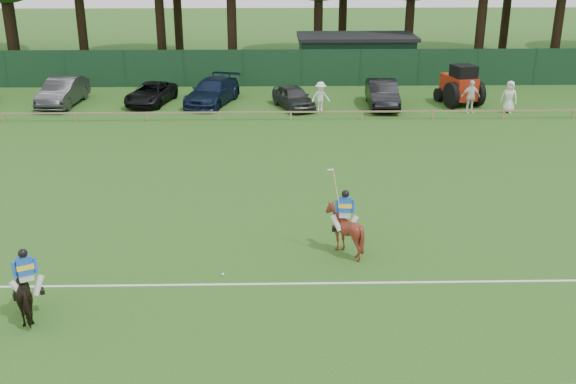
{
  "coord_description": "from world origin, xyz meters",
  "views": [
    {
      "loc": [
        0.01,
        -18.73,
        9.72
      ],
      "look_at": [
        0.5,
        3.0,
        1.4
      ],
      "focal_mm": 42.0,
      "sensor_mm": 36.0,
      "label": 1
    }
  ],
  "objects_px": {
    "sedan_navy": "(212,92)",
    "hatch_grey": "(293,97)",
    "spectator_mid": "(471,97)",
    "spectator_right": "(509,97)",
    "horse_chestnut": "(344,230)",
    "polo_ball": "(223,274)",
    "suv_black": "(151,94)",
    "tractor": "(460,86)",
    "utility_shed": "(356,56)",
    "spectator_left": "(321,97)",
    "horse_dark": "(29,293)",
    "sedan_grey": "(63,92)",
    "estate_black": "(382,94)"
  },
  "relations": [
    {
      "from": "sedan_navy",
      "to": "hatch_grey",
      "type": "xyz_separation_m",
      "value": [
        4.92,
        -1.17,
        -0.09
      ]
    },
    {
      "from": "spectator_mid",
      "to": "spectator_right",
      "type": "bearing_deg",
      "value": -5.0
    },
    {
      "from": "horse_chestnut",
      "to": "polo_ball",
      "type": "xyz_separation_m",
      "value": [
        -3.85,
        -1.55,
        -0.75
      ]
    },
    {
      "from": "hatch_grey",
      "to": "spectator_mid",
      "type": "distance_m",
      "value": 10.33
    },
    {
      "from": "hatch_grey",
      "to": "suv_black",
      "type": "bearing_deg",
      "value": 151.15
    },
    {
      "from": "sedan_navy",
      "to": "tractor",
      "type": "distance_m",
      "value": 15.06
    },
    {
      "from": "suv_black",
      "to": "hatch_grey",
      "type": "xyz_separation_m",
      "value": [
        8.69,
        -1.3,
        0.04
      ]
    },
    {
      "from": "suv_black",
      "to": "tractor",
      "type": "relative_size",
      "value": 1.38
    },
    {
      "from": "tractor",
      "to": "utility_shed",
      "type": "bearing_deg",
      "value": 107.62
    },
    {
      "from": "hatch_grey",
      "to": "spectator_left",
      "type": "relative_size",
      "value": 2.19
    },
    {
      "from": "horse_dark",
      "to": "sedan_grey",
      "type": "distance_m",
      "value": 25.23
    },
    {
      "from": "spectator_right",
      "to": "polo_ball",
      "type": "relative_size",
      "value": 20.59
    },
    {
      "from": "horse_dark",
      "to": "sedan_navy",
      "type": "xyz_separation_m",
      "value": [
        2.91,
        24.58,
        0.06
      ]
    },
    {
      "from": "spectator_left",
      "to": "suv_black",
      "type": "bearing_deg",
      "value": 146.6
    },
    {
      "from": "sedan_grey",
      "to": "tractor",
      "type": "bearing_deg",
      "value": 2.91
    },
    {
      "from": "horse_chestnut",
      "to": "polo_ball",
      "type": "distance_m",
      "value": 4.22
    },
    {
      "from": "spectator_mid",
      "to": "polo_ball",
      "type": "relative_size",
      "value": 21.14
    },
    {
      "from": "polo_ball",
      "to": "horse_dark",
      "type": "bearing_deg",
      "value": -156.25
    },
    {
      "from": "sedan_grey",
      "to": "tractor",
      "type": "relative_size",
      "value": 1.52
    },
    {
      "from": "spectator_right",
      "to": "suv_black",
      "type": "bearing_deg",
      "value": -156.35
    },
    {
      "from": "sedan_navy",
      "to": "spectator_left",
      "type": "bearing_deg",
      "value": -2.53
    },
    {
      "from": "spectator_left",
      "to": "spectator_right",
      "type": "distance_m",
      "value": 10.98
    },
    {
      "from": "sedan_navy",
      "to": "spectator_mid",
      "type": "bearing_deg",
      "value": 7.6
    },
    {
      "from": "suv_black",
      "to": "spectator_mid",
      "type": "relative_size",
      "value": 2.4
    },
    {
      "from": "estate_black",
      "to": "spectator_mid",
      "type": "xyz_separation_m",
      "value": [
        4.89,
        -1.55,
        0.16
      ]
    },
    {
      "from": "horse_chestnut",
      "to": "sedan_navy",
      "type": "bearing_deg",
      "value": -67.88
    },
    {
      "from": "sedan_navy",
      "to": "polo_ball",
      "type": "height_order",
      "value": "sedan_navy"
    },
    {
      "from": "spectator_left",
      "to": "tractor",
      "type": "distance_m",
      "value": 8.76
    },
    {
      "from": "suv_black",
      "to": "utility_shed",
      "type": "xyz_separation_m",
      "value": [
        13.47,
        7.95,
        0.9
      ]
    },
    {
      "from": "horse_dark",
      "to": "suv_black",
      "type": "relative_size",
      "value": 0.37
    },
    {
      "from": "sedan_navy",
      "to": "estate_black",
      "type": "height_order",
      "value": "estate_black"
    },
    {
      "from": "spectator_right",
      "to": "utility_shed",
      "type": "relative_size",
      "value": 0.22
    },
    {
      "from": "horse_chestnut",
      "to": "tractor",
      "type": "height_order",
      "value": "tractor"
    },
    {
      "from": "suv_black",
      "to": "utility_shed",
      "type": "bearing_deg",
      "value": 42.37
    },
    {
      "from": "sedan_navy",
      "to": "spectator_left",
      "type": "xyz_separation_m",
      "value": [
        6.46,
        -2.3,
        0.14
      ]
    },
    {
      "from": "sedan_grey",
      "to": "spectator_right",
      "type": "bearing_deg",
      "value": -1.13
    },
    {
      "from": "spectator_left",
      "to": "utility_shed",
      "type": "xyz_separation_m",
      "value": [
        3.23,
        10.37,
        0.63
      ]
    },
    {
      "from": "sedan_grey",
      "to": "spectator_mid",
      "type": "height_order",
      "value": "spectator_mid"
    },
    {
      "from": "estate_black",
      "to": "utility_shed",
      "type": "bearing_deg",
      "value": 96.02
    },
    {
      "from": "suv_black",
      "to": "tractor",
      "type": "height_order",
      "value": "tractor"
    },
    {
      "from": "spectator_right",
      "to": "utility_shed",
      "type": "height_order",
      "value": "utility_shed"
    },
    {
      "from": "horse_chestnut",
      "to": "estate_black",
      "type": "xyz_separation_m",
      "value": [
        4.29,
        19.84,
        -0.0
      ]
    },
    {
      "from": "horse_dark",
      "to": "sedan_grey",
      "type": "relative_size",
      "value": 0.33
    },
    {
      "from": "sedan_grey",
      "to": "tractor",
      "type": "xyz_separation_m",
      "value": [
        24.09,
        -0.48,
        0.34
      ]
    },
    {
      "from": "spectator_mid",
      "to": "suv_black",
      "type": "bearing_deg",
      "value": 166.58
    },
    {
      "from": "sedan_navy",
      "to": "polo_ball",
      "type": "relative_size",
      "value": 58.8
    },
    {
      "from": "spectator_left",
      "to": "spectator_mid",
      "type": "distance_m",
      "value": 8.7
    },
    {
      "from": "spectator_mid",
      "to": "hatch_grey",
      "type": "bearing_deg",
      "value": 167.04
    },
    {
      "from": "hatch_grey",
      "to": "estate_black",
      "type": "height_order",
      "value": "estate_black"
    },
    {
      "from": "spectator_mid",
      "to": "horse_chestnut",
      "type": "bearing_deg",
      "value": -122.12
    }
  ]
}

